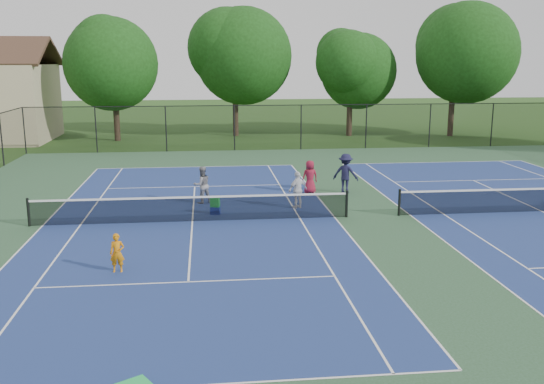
{
  "coord_description": "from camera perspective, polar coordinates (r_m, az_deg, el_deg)",
  "views": [
    {
      "loc": [
        -6.44,
        -22.33,
        6.04
      ],
      "look_at": [
        -4.08,
        -1.0,
        1.3
      ],
      "focal_mm": 40.0,
      "sensor_mm": 36.0,
      "label": 1
    }
  ],
  "objects": [
    {
      "name": "tree_back_a",
      "position": [
        46.79,
        -14.71,
        12.06
      ],
      "size": [
        6.8,
        6.8,
        9.15
      ],
      "color": "#2D2116",
      "rests_on": "ground"
    },
    {
      "name": "court_pad",
      "position": [
        24.01,
        9.45,
        -2.28
      ],
      "size": [
        36.0,
        36.0,
        0.01
      ],
      "primitive_type": "cube",
      "color": "#294A2A",
      "rests_on": "ground"
    },
    {
      "name": "ball_crate",
      "position": [
        24.08,
        -5.36,
        -1.74
      ],
      "size": [
        0.42,
        0.37,
        0.31
      ],
      "primitive_type": "cube",
      "rotation": [
        0.0,
        0.0,
        -0.2
      ],
      "color": "navy",
      "rests_on": "ground"
    },
    {
      "name": "bystander_b",
      "position": [
        27.92,
        6.94,
        1.76
      ],
      "size": [
        1.34,
        1.12,
        1.81
      ],
      "primitive_type": "imported",
      "rotation": [
        0.0,
        0.0,
        2.68
      ],
      "color": "#191938",
      "rests_on": "ground"
    },
    {
      "name": "ball_hopper",
      "position": [
        24.0,
        -5.38,
        -0.95
      ],
      "size": [
        0.4,
        0.36,
        0.37
      ],
      "primitive_type": "cube",
      "rotation": [
        0.0,
        0.0,
        -0.25
      ],
      "color": "green",
      "rests_on": "ball_crate"
    },
    {
      "name": "instructor",
      "position": [
        25.87,
        -6.6,
        0.67
      ],
      "size": [
        0.95,
        0.86,
        1.59
      ],
      "primitive_type": "imported",
      "rotation": [
        0.0,
        0.0,
        3.54
      ],
      "color": "gray",
      "rests_on": "ground"
    },
    {
      "name": "perimeter_fence",
      "position": [
        23.66,
        9.59,
        1.47
      ],
      "size": [
        36.08,
        36.08,
        3.02
      ],
      "color": "black",
      "rests_on": "ground"
    },
    {
      "name": "bystander_c",
      "position": [
        27.68,
        3.59,
        1.43
      ],
      "size": [
        0.82,
        0.61,
        1.52
      ],
      "primitive_type": "imported",
      "rotation": [
        0.0,
        0.0,
        3.33
      ],
      "color": "maroon",
      "rests_on": "ground"
    },
    {
      "name": "child_player",
      "position": [
        18.04,
        -14.37,
        -5.59
      ],
      "size": [
        0.42,
        0.28,
        1.15
      ],
      "primitive_type": "imported",
      "rotation": [
        0.0,
        0.0,
        0.0
      ],
      "color": "orange",
      "rests_on": "ground"
    },
    {
      "name": "tennis_court_left",
      "position": [
        23.11,
        -7.51,
        -2.55
      ],
      "size": [
        12.0,
        23.83,
        1.07
      ],
      "color": "navy",
      "rests_on": "ground"
    },
    {
      "name": "tree_back_c",
      "position": [
        48.69,
        7.42,
        11.69
      ],
      "size": [
        6.0,
        6.0,
        8.4
      ],
      "color": "#2D2116",
      "rests_on": "ground"
    },
    {
      "name": "bystander_a",
      "position": [
        24.86,
        2.45,
        0.2
      ],
      "size": [
        0.97,
        0.76,
        1.53
      ],
      "primitive_type": "imported",
      "rotation": [
        0.0,
        0.0,
        3.64
      ],
      "color": "white",
      "rests_on": "ground"
    },
    {
      "name": "tennis_court_right",
      "position": [
        26.73,
        24.07,
        -1.49
      ],
      "size": [
        12.0,
        23.83,
        1.07
      ],
      "color": "navy",
      "rests_on": "ground"
    },
    {
      "name": "tree_back_d",
      "position": [
        50.25,
        16.87,
        12.83
      ],
      "size": [
        7.8,
        7.8,
        10.37
      ],
      "color": "#2D2116",
      "rests_on": "ground"
    },
    {
      "name": "tree_back_b",
      "position": [
        48.39,
        -3.52,
        13.09
      ],
      "size": [
        7.6,
        7.6,
        10.03
      ],
      "color": "#2D2116",
      "rests_on": "ground"
    },
    {
      "name": "ground",
      "position": [
        24.01,
        9.45,
        -2.29
      ],
      "size": [
        140.0,
        140.0,
        0.0
      ],
      "primitive_type": "plane",
      "color": "#234716",
      "rests_on": "ground"
    }
  ]
}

